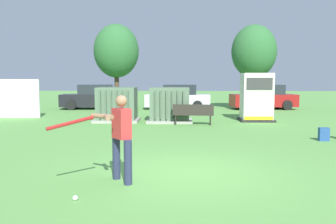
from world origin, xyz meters
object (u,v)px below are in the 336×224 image
Objects in this scene: park_bench at (193,113)px; parked_car_right_of_center at (264,98)px; transformer_mid_west at (170,105)px; generator_enclosure at (256,97)px; transformer_west at (117,105)px; backpack at (324,134)px; parked_car_left_of_center at (179,98)px; parked_car_leftmost at (94,98)px; batter at (119,134)px; sports_ball at (75,198)px.

parked_car_right_of_center is (4.98, 8.12, 0.22)m from park_bench.
generator_enclosure is at bearing 7.28° from transformer_mid_west.
park_bench is (1.06, -1.04, -0.25)m from transformer_mid_west.
transformer_west is at bearing -176.37° from generator_enclosure.
transformer_mid_west is at bearing 135.59° from park_bench.
park_bench is 4.13× the size of backpack.
parked_car_left_of_center is at bearing -176.65° from parked_car_right_of_center.
parked_car_leftmost is at bearing -178.79° from parked_car_right_of_center.
batter is at bearing -140.76° from backpack.
sports_ball is 19.36m from parked_car_right_of_center.
park_bench is 0.42× the size of parked_car_left_of_center.
transformer_west is at bearing -113.63° from parked_car_left_of_center.
backpack is (1.08, -5.39, -0.92)m from generator_enclosure.
batter is at bearing -111.92° from parked_car_right_of_center.
park_bench is at bearing 76.43° from sports_ball.
generator_enclosure reaches higher than parked_car_right_of_center.
parked_car_leftmost reaches higher than park_bench.
backpack is 0.10× the size of parked_car_left_of_center.
sports_ball is at bearing -96.84° from transformer_mid_west.
parked_car_left_of_center is (1.69, 17.57, 0.71)m from sports_ball.
batter is 16.52m from parked_car_left_of_center.
batter is at bearing -93.88° from parked_car_left_of_center.
transformer_west is 11.02m from sports_ball.
transformer_mid_west is at bearing 83.16° from sports_ball.
sports_ball is at bearing -115.67° from generator_enclosure.
sports_ball is (-5.46, -11.35, -1.09)m from generator_enclosure.
transformer_west is 1.21× the size of batter.
parked_car_right_of_center is (7.34, 17.90, 0.71)m from sports_ball.
backpack is 11.98m from parked_car_right_of_center.
park_bench is 0.42× the size of parked_car_right_of_center.
batter is at bearing 62.24° from sports_ball.
transformer_mid_west is at bearing -93.34° from parked_car_left_of_center.
parked_car_leftmost is (-2.73, 6.73, -0.04)m from transformer_west.
generator_enclosure is at bearing -58.82° from parked_car_left_of_center.
park_bench is at bearing 137.54° from backpack.
parked_car_right_of_center is at bearing 67.71° from sports_ball.
sports_ball is at bearing -117.76° from batter.
parked_car_right_of_center is (5.65, 0.33, 0.00)m from parked_car_left_of_center.
batter is 1.55m from sports_ball.
generator_enclosure is at bearing 26.93° from park_bench.
parked_car_left_of_center is (-3.76, 6.22, -0.38)m from generator_enclosure.
transformer_mid_west is at bearing -2.46° from transformer_west.
parked_car_right_of_center is at bearing 1.21° from parked_car_leftmost.
park_bench is 5.67m from backpack.
parked_car_right_of_center is (6.04, 7.08, -0.04)m from transformer_mid_west.
parked_car_leftmost is at bearing 127.47° from transformer_mid_west.
parked_car_leftmost is at bearing 128.67° from park_bench.
parked_car_right_of_center is at bearing 86.15° from backpack.
transformer_mid_west is 4.77× the size of backpack.
transformer_mid_west and parked_car_leftmost have the same top height.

